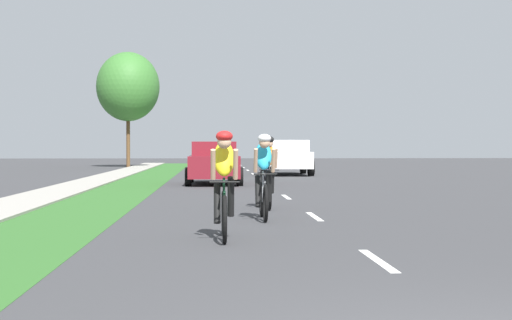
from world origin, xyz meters
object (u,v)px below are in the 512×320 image
Objects in this scene: cyclist_distant at (268,171)px; street_tree_far at (128,87)px; cyclist_trailing at (264,176)px; sedan_maroon at (214,163)px; cyclist_lead at (224,184)px; pickup_white at (287,157)px.

cyclist_distant is 0.23× the size of street_tree_far.
cyclist_distant is (0.25, 2.45, 0.00)m from cyclist_trailing.
sedan_maroon is at bearing -75.75° from street_tree_far.
pickup_white is at bearing 82.31° from cyclist_lead.
sedan_maroon is 22.60m from street_tree_far.
cyclist_lead is 0.34× the size of pickup_white.
cyclist_lead is 1.00× the size of cyclist_trailing.
cyclist_lead is 38.34m from street_tree_far.
street_tree_far is at bearing 98.43° from cyclist_lead.
sedan_maroon is 0.58× the size of street_tree_far.
cyclist_distant is 0.34× the size of pickup_white.
cyclist_lead is 0.23× the size of street_tree_far.
pickup_white is (3.33, 24.66, 0.02)m from cyclist_lead.
sedan_maroon is (-0.12, 16.19, -0.04)m from cyclist_lead.
cyclist_lead is 5.49m from cyclist_distant.
cyclist_trailing is 13.29m from sedan_maroon.
cyclist_lead is at bearing -89.56° from sedan_maroon.
cyclist_trailing is 0.23× the size of street_tree_far.
cyclist_trailing is at bearing -86.13° from sedan_maroon.
cyclist_trailing is 21.87m from pickup_white.
cyclist_trailing is 0.40× the size of sedan_maroon.
cyclist_distant is 19.40m from pickup_white.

